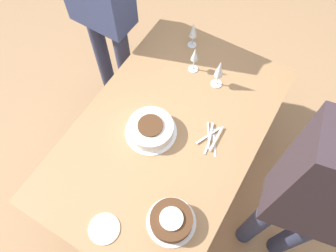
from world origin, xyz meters
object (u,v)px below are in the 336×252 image
object	(u,v)px
cake_center_white	(151,129)
wine_glass_near	(195,56)
cake_front_chocolate	(171,220)
person_cutting	(321,199)
wine_glass_extra	(219,70)
wine_glass_far	(193,31)

from	to	relation	value
cake_center_white	wine_glass_near	xyz separation A→B (m)	(0.52, 0.01, 0.09)
cake_front_chocolate	person_cutting	xyz separation A→B (m)	(0.34, -0.52, 0.28)
cake_front_chocolate	wine_glass_extra	size ratio (longest dim) A/B	1.17
wine_glass_extra	person_cutting	distance (m)	0.89
wine_glass_extra	person_cutting	bearing A→B (deg)	-126.78
wine_glass_far	wine_glass_extra	bearing A→B (deg)	-125.28
wine_glass_far	wine_glass_near	bearing A→B (deg)	-148.91
cake_center_white	cake_front_chocolate	world-z (taller)	cake_center_white
wine_glass_near	wine_glass_far	world-z (taller)	wine_glass_near
cake_center_white	person_cutting	size ratio (longest dim) A/B	0.17
wine_glass_near	wine_glass_extra	distance (m)	0.18
wine_glass_near	person_cutting	distance (m)	1.06
wine_glass_near	wine_glass_extra	bearing A→B (deg)	-98.92
cake_center_white	wine_glass_near	world-z (taller)	wine_glass_near
wine_glass_near	wine_glass_far	distance (m)	0.20
wine_glass_near	wine_glass_far	xyz separation A→B (m)	(0.17, 0.10, -0.00)
cake_center_white	wine_glass_near	size ratio (longest dim) A/B	1.53
cake_center_white	cake_front_chocolate	size ratio (longest dim) A/B	1.19
wine_glass_far	cake_center_white	bearing A→B (deg)	-170.88
cake_front_chocolate	person_cutting	world-z (taller)	person_cutting
wine_glass_near	person_cutting	bearing A→B (deg)	-122.15
cake_center_white	wine_glass_extra	size ratio (longest dim) A/B	1.39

